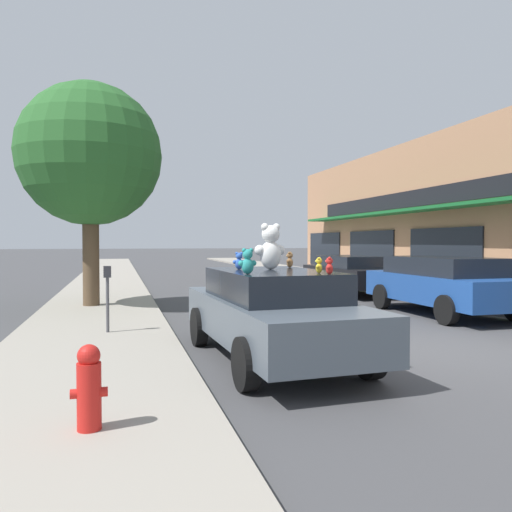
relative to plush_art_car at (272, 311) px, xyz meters
name	(u,v)px	position (x,y,z in m)	size (l,w,h in m)	color
ground_plane	(420,348)	(2.74, 0.13, -0.77)	(260.00, 260.00, 0.00)	#424244
sidewalk_near	(85,366)	(-2.80, 0.13, -0.71)	(2.98, 90.00, 0.12)	gray
plush_art_car	(272,311)	(0.00, 0.00, 0.00)	(2.11, 4.69, 1.41)	#4C5660
teddy_bear_giant	(270,247)	(0.07, 0.32, 1.00)	(0.56, 0.37, 0.75)	white
teddy_bear_yellow	(319,265)	(0.44, -0.82, 0.75)	(0.14, 0.17, 0.23)	yellow
teddy_bear_blue	(239,261)	(-0.42, 0.46, 0.78)	(0.21, 0.13, 0.28)	blue
teddy_bear_teal	(248,262)	(-0.60, -0.75, 0.82)	(0.26, 0.16, 0.36)	teal
teddy_bear_brown	(290,260)	(0.56, 0.78, 0.77)	(0.17, 0.20, 0.28)	olive
teddy_bear_red	(329,266)	(0.47, -1.13, 0.76)	(0.14, 0.18, 0.24)	red
parked_car_far_center	(443,283)	(5.65, 3.49, 0.05)	(2.08, 4.55, 1.47)	#1E4793
parked_car_far_right	(351,273)	(5.65, 8.73, -0.01)	(2.00, 4.62, 1.36)	black
street_tree	(90,155)	(-3.04, 6.84, 3.43)	(3.85, 3.85, 6.02)	brown
fire_hydrant	(89,387)	(-2.59, -2.63, -0.25)	(0.33, 0.22, 0.79)	red
parking_meter	(107,290)	(-2.53, 2.49, 0.17)	(0.14, 0.10, 1.27)	#4C4C51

